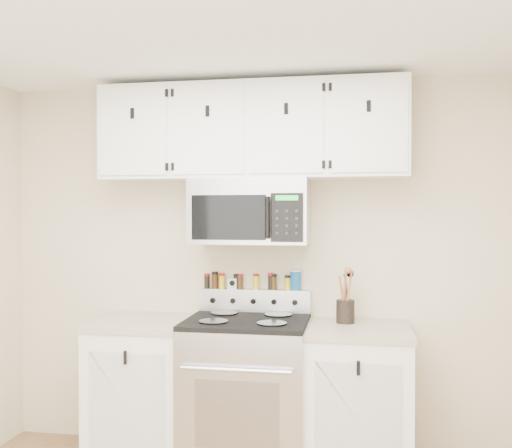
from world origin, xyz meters
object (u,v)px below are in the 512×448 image
Objects in this scene: utensil_crock at (345,310)px; salt_canister at (295,280)px; microwave at (251,211)px; range at (247,392)px.

utensil_crock is 0.40m from salt_canister.
microwave reaches higher than salt_canister.
range is 0.81m from utensil_crock.
microwave reaches higher than range.
salt_canister is (-0.33, 0.16, 0.16)m from utensil_crock.
microwave is (0.00, 0.13, 1.14)m from range.
utensil_crock is at bearing 11.31° from range.
microwave is at bearing 89.77° from range.
utensil_crock is at bearing -25.60° from salt_canister.
salt_canister is at bearing 154.40° from utensil_crock.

